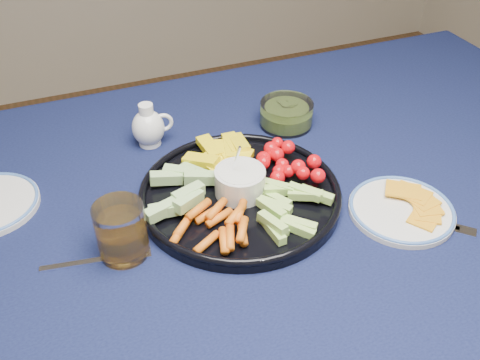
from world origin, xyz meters
name	(u,v)px	position (x,y,z in m)	size (l,w,h in m)	color
dining_table	(266,238)	(0.00, 0.00, 0.66)	(1.67, 1.07, 0.75)	#493018
crudite_platter	(239,191)	(-0.05, 0.03, 0.77)	(0.37, 0.37, 0.12)	black
creamer_pitcher	(149,127)	(-0.15, 0.27, 0.79)	(0.09, 0.07, 0.09)	white
pickle_bowl	(286,115)	(0.15, 0.23, 0.77)	(0.12, 0.12, 0.05)	silver
cheese_plate	(402,209)	(0.21, -0.11, 0.76)	(0.19, 0.19, 0.02)	silver
juice_tumbler	(122,233)	(-0.27, -0.03, 0.79)	(0.08, 0.08, 0.10)	silver
fork_left	(106,259)	(-0.30, -0.03, 0.75)	(0.18, 0.04, 0.00)	white
fork_right	(434,223)	(0.25, -0.16, 0.75)	(0.13, 0.13, 0.00)	white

